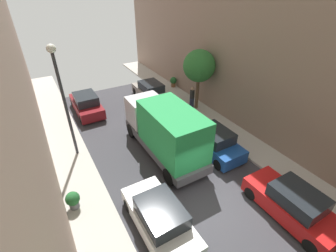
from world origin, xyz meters
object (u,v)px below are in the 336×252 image
(delivery_truck, at_px, (165,130))
(potted_plant_0, at_px, (73,200))
(potted_plant_2, at_px, (173,81))
(street_tree_1, at_px, (199,66))
(parked_car_right_4, at_px, (151,92))
(parked_car_right_3, at_px, (213,141))
(pedestrian, at_px, (192,97))
(parked_car_left_3, at_px, (160,219))
(lamp_post, at_px, (61,89))
(parked_car_right_2, at_px, (293,204))
(parked_car_left_4, at_px, (86,104))

(delivery_truck, xyz_separation_m, potted_plant_0, (-5.60, -1.41, -1.16))
(potted_plant_0, bearing_deg, potted_plant_2, 41.10)
(delivery_truck, relative_size, street_tree_1, 1.42)
(parked_car_right_4, distance_m, delivery_truck, 7.84)
(parked_car_right_3, height_order, parked_car_right_4, same)
(delivery_truck, relative_size, pedestrian, 3.84)
(parked_car_left_3, bearing_deg, delivery_truck, 58.00)
(parked_car_left_3, height_order, potted_plant_0, parked_car_left_3)
(potted_plant_2, bearing_deg, parked_car_right_3, -107.25)
(pedestrian, distance_m, lamp_post, 9.99)
(pedestrian, bearing_deg, parked_car_right_2, -100.89)
(parked_car_right_4, xyz_separation_m, potted_plant_0, (-8.30, -8.70, -0.09))
(pedestrian, height_order, potted_plant_0, pedestrian)
(parked_car_left_3, distance_m, street_tree_1, 11.56)
(parked_car_right_2, height_order, potted_plant_0, parked_car_right_2)
(parked_car_right_4, height_order, street_tree_1, street_tree_1)
(parked_car_left_3, relative_size, street_tree_1, 0.91)
(lamp_post, bearing_deg, parked_car_right_2, -51.67)
(parked_car_left_3, height_order, parked_car_left_4, same)
(parked_car_right_3, xyz_separation_m, parked_car_right_4, (0.00, 8.39, 0.00))
(parked_car_left_3, distance_m, delivery_truck, 5.21)
(parked_car_left_3, distance_m, pedestrian, 11.22)
(pedestrian, bearing_deg, potted_plant_2, 78.24)
(parked_car_left_4, xyz_separation_m, parked_car_right_4, (5.40, -0.39, 0.00))
(parked_car_right_2, distance_m, potted_plant_2, 15.30)
(delivery_truck, relative_size, potted_plant_0, 7.54)
(delivery_truck, bearing_deg, potted_plant_0, -165.86)
(parked_car_right_2, distance_m, parked_car_right_4, 13.88)
(parked_car_left_3, relative_size, pedestrian, 2.44)
(parked_car_right_2, height_order, street_tree_1, street_tree_1)
(pedestrian, bearing_deg, lamp_post, -171.36)
(parked_car_right_3, relative_size, potted_plant_2, 4.43)
(parked_car_left_4, bearing_deg, parked_car_right_2, -69.28)
(street_tree_1, height_order, potted_plant_2, street_tree_1)
(potted_plant_2, xyz_separation_m, lamp_post, (-10.26, -5.77, 3.58))
(parked_car_right_4, relative_size, street_tree_1, 0.91)
(parked_car_left_3, xyz_separation_m, potted_plant_2, (8.36, 12.73, -0.03))
(parked_car_left_4, distance_m, delivery_truck, 8.21)
(parked_car_left_4, height_order, pedestrian, pedestrian)
(parked_car_left_4, xyz_separation_m, pedestrian, (7.45, -3.62, 0.35))
(parked_car_right_4, bearing_deg, pedestrian, -57.56)
(parked_car_right_4, xyz_separation_m, pedestrian, (2.05, -3.23, 0.35))
(street_tree_1, bearing_deg, potted_plant_2, 82.29)
(street_tree_1, height_order, lamp_post, lamp_post)
(parked_car_right_2, bearing_deg, pedestrian, 79.11)
(potted_plant_0, distance_m, lamp_post, 5.54)
(parked_car_left_3, distance_m, parked_car_left_4, 12.00)
(delivery_truck, distance_m, street_tree_1, 6.55)
(parked_car_left_3, bearing_deg, street_tree_1, 46.38)
(delivery_truck, xyz_separation_m, street_tree_1, (5.03, 3.79, 1.79))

